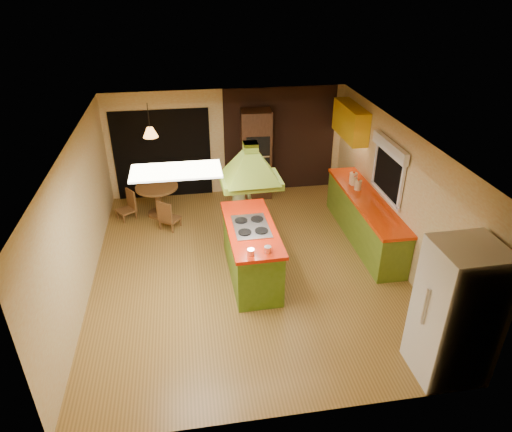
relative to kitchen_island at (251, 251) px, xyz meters
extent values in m
plane|color=olive|center=(-0.04, 0.29, -0.51)|extent=(6.50, 6.50, 0.00)
plane|color=beige|center=(-0.04, 3.54, 0.74)|extent=(5.50, 0.00, 5.50)
plane|color=beige|center=(-0.04, -2.96, 0.74)|extent=(5.50, 0.00, 5.50)
plane|color=beige|center=(-2.79, 0.29, 0.74)|extent=(0.00, 6.50, 6.50)
plane|color=beige|center=(2.71, 0.29, 0.74)|extent=(0.00, 6.50, 6.50)
plane|color=silver|center=(-0.04, 0.29, 1.99)|extent=(6.50, 6.50, 0.00)
cube|color=#381E14|center=(1.21, 3.52, 0.74)|extent=(2.64, 0.03, 2.50)
cube|color=black|center=(-1.54, 3.52, 0.54)|extent=(2.20, 0.03, 2.10)
cube|color=olive|center=(2.41, 0.89, -0.08)|extent=(0.58, 3.00, 0.86)
cube|color=#E53807|center=(2.41, 0.89, 0.38)|extent=(0.62, 3.05, 0.06)
cube|color=yellow|center=(2.53, 2.49, 1.44)|extent=(0.34, 1.40, 0.70)
cube|color=black|center=(2.68, 0.69, 1.04)|extent=(0.03, 1.16, 0.96)
cube|color=white|center=(2.63, 0.69, 1.51)|extent=(0.10, 1.35, 0.22)
cube|color=white|center=(-1.14, -0.91, 1.98)|extent=(1.20, 0.60, 0.03)
cube|color=#557E1F|center=(0.00, 0.00, -0.04)|extent=(0.79, 1.95, 0.95)
cube|color=red|center=(0.00, 0.00, 0.47)|extent=(0.86, 2.04, 0.06)
cube|color=silver|center=(0.00, 0.00, 0.50)|extent=(0.61, 0.86, 0.02)
cube|color=olive|center=(0.00, 0.00, 1.34)|extent=(0.97, 0.72, 0.11)
pyramid|color=olive|center=(0.00, 0.00, 1.84)|extent=(0.97, 0.72, 0.45)
cube|color=olive|center=(0.00, 0.00, 1.92)|extent=(0.22, 0.22, 0.14)
imported|color=brown|center=(-0.05, 1.36, 0.29)|extent=(0.58, 0.39, 1.59)
cube|color=white|center=(2.25, -2.55, 0.49)|extent=(0.83, 0.79, 1.99)
cube|color=#422615|center=(0.60, 3.24, 0.53)|extent=(0.72, 0.63, 2.07)
cube|color=black|center=(0.60, 2.94, 0.83)|extent=(0.53, 0.06, 0.45)
cube|color=black|center=(0.60, 2.94, 0.33)|extent=(0.53, 0.06, 0.45)
cylinder|color=brown|center=(-1.69, 2.60, 0.16)|extent=(0.92, 0.92, 0.05)
cylinder|color=brown|center=(-1.69, 2.60, -0.16)|extent=(0.14, 0.14, 0.64)
cylinder|color=brown|center=(-1.69, 2.60, -0.48)|extent=(0.51, 0.51, 0.05)
cone|color=#FF9E3F|center=(-1.69, 2.60, 1.39)|extent=(0.34, 0.34, 0.20)
cylinder|color=#F7E7C6|center=(2.36, 1.57, 0.53)|extent=(0.21, 0.21, 0.24)
cylinder|color=beige|center=(2.36, 1.29, 0.51)|extent=(0.16, 0.16, 0.20)
cylinder|color=beige|center=(2.36, 1.51, 0.50)|extent=(0.17, 0.17, 0.18)
camera|label=1|loc=(-0.97, -6.59, 4.37)|focal=32.00mm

